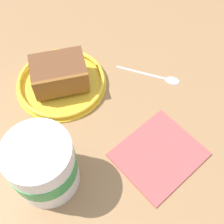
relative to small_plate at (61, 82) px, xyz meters
The scene contains 6 objects.
ground_plane 9.59cm from the small_plate, ahead, with size 112.30×112.30×2.30cm, color #936D47.
small_plate is the anchor object (origin of this frame).
cake_slice 2.79cm from the small_plate, 45.02° to the right, with size 12.38×12.38×5.54cm.
tea_mug 19.84cm from the small_plate, 59.57° to the right, with size 12.23×10.10×10.96cm.
teaspoon 20.06cm from the small_plate, 36.24° to the left, with size 13.27×4.18×0.80cm.
folded_napkin 23.53cm from the small_plate, ahead, with size 11.93×13.73×0.60cm, color #B24C4C.
Camera 1 is at (17.81, -24.49, 45.86)cm, focal length 46.64 mm.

